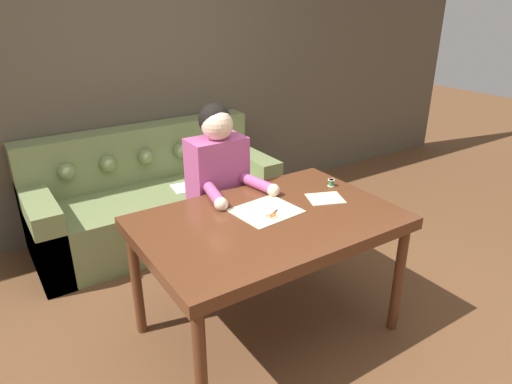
# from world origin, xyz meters

# --- Properties ---
(ground_plane) EXTENTS (16.00, 16.00, 0.00)m
(ground_plane) POSITION_xyz_m (0.00, 0.00, 0.00)
(ground_plane) COLOR brown
(wall_back) EXTENTS (8.00, 0.06, 2.60)m
(wall_back) POSITION_xyz_m (0.00, 2.03, 1.30)
(wall_back) COLOR brown
(wall_back) RESTS_ON ground_plane
(dining_table) EXTENTS (1.43, 0.94, 0.77)m
(dining_table) POSITION_xyz_m (0.06, 0.10, 0.70)
(dining_table) COLOR #562D19
(dining_table) RESTS_ON ground_plane
(couch) EXTENTS (1.97, 0.83, 0.90)m
(couch) POSITION_xyz_m (-0.04, 1.62, 0.32)
(couch) COLOR olive
(couch) RESTS_ON ground_plane
(person) EXTENTS (0.45, 0.56, 1.29)m
(person) POSITION_xyz_m (0.07, 0.70, 0.65)
(person) COLOR #33281E
(person) RESTS_ON ground_plane
(pattern_paper_main) EXTENTS (0.38, 0.34, 0.00)m
(pattern_paper_main) POSITION_xyz_m (0.09, 0.17, 0.77)
(pattern_paper_main) COLOR beige
(pattern_paper_main) RESTS_ON dining_table
(pattern_paper_offcut) EXTENTS (0.26, 0.24, 0.00)m
(pattern_paper_offcut) POSITION_xyz_m (0.49, 0.12, 0.77)
(pattern_paper_offcut) COLOR beige
(pattern_paper_offcut) RESTS_ON dining_table
(scissors) EXTENTS (0.19, 0.16, 0.01)m
(scissors) POSITION_xyz_m (0.11, 0.12, 0.77)
(scissors) COLOR silver
(scissors) RESTS_ON dining_table
(thread_spool) EXTENTS (0.04, 0.04, 0.05)m
(thread_spool) POSITION_xyz_m (0.65, 0.25, 0.79)
(thread_spool) COLOR #338C4C
(thread_spool) RESTS_ON dining_table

